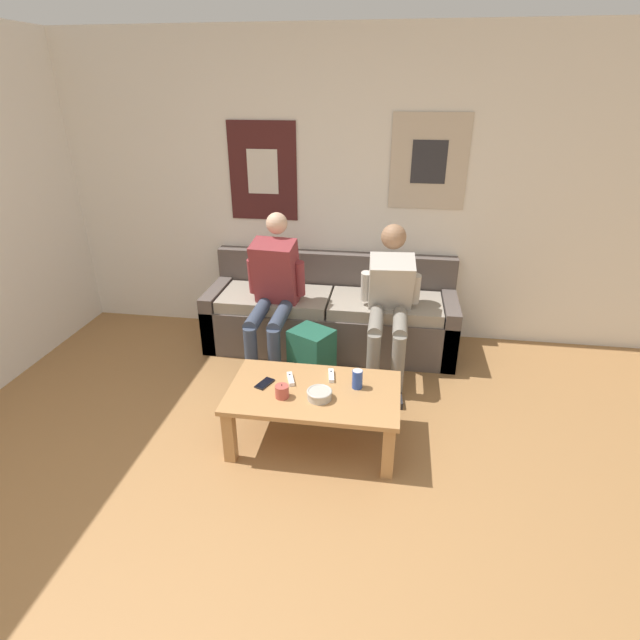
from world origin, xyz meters
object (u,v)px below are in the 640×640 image
coffee_table (314,399)px  person_seated_teen (390,298)px  drink_can_blue (357,379)px  game_controller_near_left (291,379)px  cell_phone (265,383)px  game_controller_near_right (331,376)px  pillar_candle (282,391)px  couch (331,316)px  ceramic_bowl (319,394)px  person_seated_adult (273,290)px  backpack (311,361)px

coffee_table → person_seated_teen: size_ratio=0.94×
coffee_table → drink_can_blue: 0.30m
game_controller_near_left → cell_phone: 0.17m
game_controller_near_right → pillar_candle: bearing=-134.4°
couch → game_controller_near_left: couch is taller
coffee_table → person_seated_teen: 1.12m
ceramic_bowl → game_controller_near_left: 0.28m
game_controller_near_left → coffee_table: bearing=-27.9°
person_seated_adult → backpack: (0.36, -0.34, -0.42)m
coffee_table → pillar_candle: 0.23m
coffee_table → drink_can_blue: size_ratio=8.64×
person_seated_teen → game_controller_near_right: (-0.34, -0.83, -0.22)m
backpack → person_seated_adult: bearing=136.8°
coffee_table → cell_phone: size_ratio=7.10×
person_seated_adult → backpack: size_ratio=2.54×
person_seated_adult → person_seated_teen: size_ratio=1.06×
pillar_candle → game_controller_near_left: (0.01, 0.19, -0.03)m
backpack → ceramic_bowl: 0.77m
person_seated_teen → ceramic_bowl: person_seated_teen is taller
couch → coffee_table: couch is taller
couch → backpack: bearing=-94.6°
backpack → ceramic_bowl: size_ratio=3.04×
coffee_table → game_controller_near_left: 0.20m
drink_can_blue → cell_phone: bearing=-175.0°
couch → person_seated_adult: bearing=-137.7°
person_seated_teen → backpack: 0.77m
person_seated_adult → cell_phone: bearing=-80.1°
couch → person_seated_adult: size_ratio=1.75×
backpack → cell_phone: bearing=-107.5°
drink_can_blue → pillar_candle: bearing=-158.4°
backpack → ceramic_bowl: bearing=-76.2°
drink_can_blue → game_controller_near_right: drink_can_blue is taller
ceramic_bowl → couch: bearing=94.8°
coffee_table → couch: bearing=93.1°
person_seated_teen → cell_phone: (-0.75, -0.97, -0.23)m
coffee_table → ceramic_bowl: ceramic_bowl is taller
person_seated_teen → game_controller_near_left: size_ratio=7.75×
coffee_table → ceramic_bowl: bearing=-60.6°
coffee_table → ceramic_bowl: 0.14m
coffee_table → ceramic_bowl: (0.05, -0.09, 0.10)m
couch → pillar_candle: size_ratio=23.03×
coffee_table → game_controller_near_right: 0.20m
game_controller_near_left → drink_can_blue: bearing=-2.1°
person_seated_adult → drink_can_blue: size_ratio=9.79×
game_controller_near_right → drink_can_blue: bearing=-28.4°
couch → backpack: couch is taller
coffee_table → game_controller_near_right: bearing=62.7°
drink_can_blue → person_seated_adult: bearing=129.9°
pillar_candle → game_controller_near_right: bearing=45.6°
person_seated_adult → ceramic_bowl: size_ratio=7.74×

